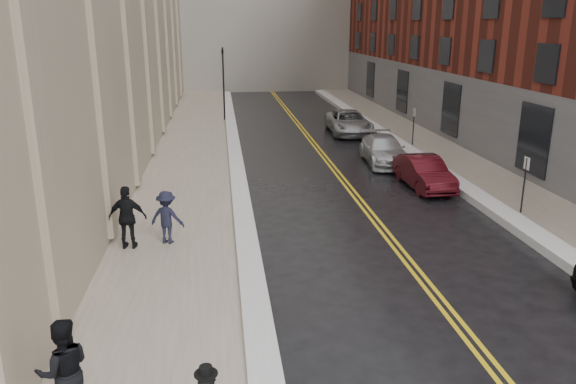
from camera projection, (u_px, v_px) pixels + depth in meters
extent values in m
plane|color=black|center=(364.00, 353.00, 12.06)|extent=(160.00, 160.00, 0.00)
cube|color=gray|center=(189.00, 170.00, 26.73)|extent=(4.00, 64.00, 0.15)
cube|color=gray|center=(459.00, 162.00, 28.28)|extent=(3.00, 64.00, 0.15)
cube|color=gold|center=(330.00, 167.00, 27.54)|extent=(0.12, 64.00, 0.01)
cube|color=gold|center=(335.00, 167.00, 27.57)|extent=(0.12, 64.00, 0.01)
cube|color=white|center=(237.00, 168.00, 26.98)|extent=(0.70, 60.80, 0.26)
cube|color=white|center=(424.00, 162.00, 28.05)|extent=(0.85, 60.80, 0.30)
cylinder|color=black|center=(224.00, 85.00, 39.52)|extent=(0.12, 0.12, 5.20)
imported|color=black|center=(223.00, 56.00, 38.95)|extent=(0.18, 0.15, 0.90)
cylinder|color=black|center=(524.00, 188.00, 20.25)|extent=(0.06, 0.06, 2.20)
cube|color=white|center=(527.00, 163.00, 19.99)|extent=(0.02, 0.35, 0.45)
cylinder|color=black|center=(413.00, 128.00, 31.66)|extent=(0.06, 0.06, 2.20)
cube|color=white|center=(414.00, 112.00, 31.40)|extent=(0.02, 0.35, 0.45)
imported|color=#440C14|center=(424.00, 172.00, 23.97)|extent=(1.60, 4.17, 1.35)
imported|color=#B9BDC2|center=(384.00, 150.00, 28.17)|extent=(2.20, 4.81, 1.36)
imported|color=#A1A5A9|center=(349.00, 122.00, 35.68)|extent=(2.65, 5.40, 1.47)
imported|color=black|center=(64.00, 371.00, 9.57)|extent=(1.11, 0.98, 1.91)
imported|color=black|center=(167.00, 217.00, 17.48)|extent=(1.24, 0.95, 1.69)
imported|color=black|center=(128.00, 218.00, 17.02)|extent=(1.20, 0.60, 1.97)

